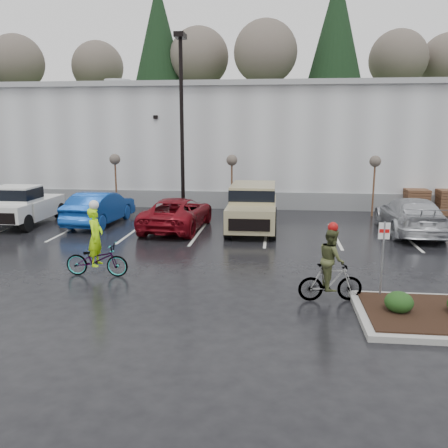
# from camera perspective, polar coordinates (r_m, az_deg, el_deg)

# --- Properties ---
(ground) EXTENTS (120.00, 120.00, 0.00)m
(ground) POSITION_cam_1_polar(r_m,az_deg,el_deg) (13.38, 2.05, -8.81)
(ground) COLOR black
(ground) RESTS_ON ground
(warehouse) EXTENTS (60.50, 15.50, 7.20)m
(warehouse) POSITION_cam_1_polar(r_m,az_deg,el_deg) (34.52, 4.91, 9.91)
(warehouse) COLOR silver
(warehouse) RESTS_ON ground
(wooded_ridge) EXTENTS (80.00, 25.00, 6.00)m
(wooded_ridge) POSITION_cam_1_polar(r_m,az_deg,el_deg) (57.53, 5.53, 9.93)
(wooded_ridge) COLOR #1C3616
(wooded_ridge) RESTS_ON ground
(lamppost) EXTENTS (0.50, 1.00, 9.22)m
(lamppost) POSITION_cam_1_polar(r_m,az_deg,el_deg) (25.01, -5.13, 13.92)
(lamppost) COLOR black
(lamppost) RESTS_ON ground
(sapling_west) EXTENTS (0.60, 0.60, 3.20)m
(sapling_west) POSITION_cam_1_polar(r_m,az_deg,el_deg) (27.09, -12.98, 7.24)
(sapling_west) COLOR #482D1C
(sapling_west) RESTS_ON ground
(sapling_mid) EXTENTS (0.60, 0.60, 3.20)m
(sapling_mid) POSITION_cam_1_polar(r_m,az_deg,el_deg) (25.69, 0.95, 7.30)
(sapling_mid) COLOR #482D1C
(sapling_mid) RESTS_ON ground
(sapling_east) EXTENTS (0.60, 0.60, 3.20)m
(sapling_east) POSITION_cam_1_polar(r_m,az_deg,el_deg) (26.08, 17.71, 6.82)
(sapling_east) COLOR #482D1C
(sapling_east) RESTS_ON ground
(pallet_stack_a) EXTENTS (1.20, 1.20, 1.35)m
(pallet_stack_a) POSITION_cam_1_polar(r_m,az_deg,el_deg) (27.85, 22.11, 2.54)
(pallet_stack_a) COLOR #482D1C
(pallet_stack_a) RESTS_ON ground
(shrub_a) EXTENTS (0.70, 0.70, 0.52)m
(shrub_a) POSITION_cam_1_polar(r_m,az_deg,el_deg) (12.65, 20.30, -8.80)
(shrub_a) COLOR #123412
(shrub_a) RESTS_ON curb_island
(fire_lane_sign) EXTENTS (0.30, 0.05, 2.20)m
(fire_lane_sign) POSITION_cam_1_polar(r_m,az_deg,el_deg) (13.43, 18.57, -3.06)
(fire_lane_sign) COLOR gray
(fire_lane_sign) RESTS_ON ground
(pickup_white) EXTENTS (2.10, 5.20, 1.96)m
(pickup_white) POSITION_cam_1_polar(r_m,az_deg,el_deg) (25.02, -22.62, 2.26)
(pickup_white) COLOR silver
(pickup_white) RESTS_ON ground
(car_blue) EXTENTS (2.13, 5.00, 1.60)m
(car_blue) POSITION_cam_1_polar(r_m,az_deg,el_deg) (23.81, -14.70, 1.91)
(car_blue) COLOR #0D3B96
(car_blue) RESTS_ON ground
(car_red) EXTENTS (2.83, 5.47, 1.47)m
(car_red) POSITION_cam_1_polar(r_m,az_deg,el_deg) (21.99, -5.65, 1.28)
(car_red) COLOR maroon
(car_red) RESTS_ON ground
(suv_tan) EXTENTS (2.20, 5.10, 2.06)m
(suv_tan) POSITION_cam_1_polar(r_m,az_deg,el_deg) (21.68, 3.45, 1.95)
(suv_tan) COLOR tan
(suv_tan) RESTS_ON ground
(car_far_silver) EXTENTS (2.25, 5.51, 1.60)m
(car_far_silver) POSITION_cam_1_polar(r_m,az_deg,el_deg) (22.62, 21.45, 0.97)
(car_far_silver) COLOR #B9BCC1
(car_far_silver) RESTS_ON ground
(cyclist_hivis) EXTENTS (2.01, 0.70, 2.44)m
(cyclist_hivis) POSITION_cam_1_polar(r_m,az_deg,el_deg) (15.55, -15.09, -3.38)
(cyclist_hivis) COLOR #3F3F44
(cyclist_hivis) RESTS_ON ground
(cyclist_olive) EXTENTS (1.74, 0.86, 2.20)m
(cyclist_olive) POSITION_cam_1_polar(r_m,az_deg,el_deg) (13.19, 12.73, -5.69)
(cyclist_olive) COLOR #3F3F44
(cyclist_olive) RESTS_ON ground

